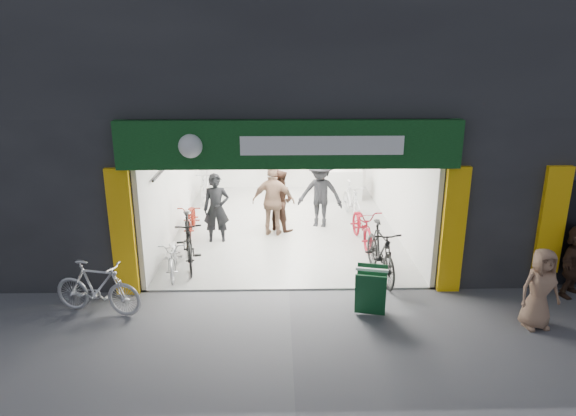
{
  "coord_description": "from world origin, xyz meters",
  "views": [
    {
      "loc": [
        -0.23,
        -9.51,
        4.77
      ],
      "look_at": [
        0.01,
        1.5,
        1.3
      ],
      "focal_mm": 32.0,
      "sensor_mm": 36.0,
      "label": 1
    }
  ],
  "objects_px": {
    "parked_bike": "(97,287)",
    "sandwich_board": "(371,290)",
    "bike_left_front": "(174,256)",
    "bike_right_front": "(381,251)",
    "pedestrian_near": "(540,289)"
  },
  "relations": [
    {
      "from": "bike_left_front",
      "to": "bike_right_front",
      "type": "relative_size",
      "value": 0.8
    },
    {
      "from": "sandwich_board",
      "to": "parked_bike",
      "type": "bearing_deg",
      "value": -167.77
    },
    {
      "from": "bike_left_front",
      "to": "parked_bike",
      "type": "relative_size",
      "value": 0.92
    },
    {
      "from": "parked_bike",
      "to": "sandwich_board",
      "type": "xyz_separation_m",
      "value": [
        5.06,
        -0.11,
        -0.04
      ]
    },
    {
      "from": "pedestrian_near",
      "to": "sandwich_board",
      "type": "relative_size",
      "value": 1.7
    },
    {
      "from": "pedestrian_near",
      "to": "bike_left_front",
      "type": "bearing_deg",
      "value": 153.6
    },
    {
      "from": "bike_left_front",
      "to": "parked_bike",
      "type": "xyz_separation_m",
      "value": [
        -1.07,
        -1.73,
        0.1
      ]
    },
    {
      "from": "sandwich_board",
      "to": "bike_left_front",
      "type": "bearing_deg",
      "value": 168.7
    },
    {
      "from": "bike_right_front",
      "to": "sandwich_board",
      "type": "xyz_separation_m",
      "value": [
        -0.48,
        -1.55,
        -0.12
      ]
    },
    {
      "from": "sandwich_board",
      "to": "bike_right_front",
      "type": "bearing_deg",
      "value": 86.48
    },
    {
      "from": "bike_left_front",
      "to": "parked_bike",
      "type": "height_order",
      "value": "parked_bike"
    },
    {
      "from": "bike_left_front",
      "to": "parked_bike",
      "type": "bearing_deg",
      "value": -129.84
    },
    {
      "from": "parked_bike",
      "to": "pedestrian_near",
      "type": "height_order",
      "value": "pedestrian_near"
    },
    {
      "from": "bike_left_front",
      "to": "bike_right_front",
      "type": "xyz_separation_m",
      "value": [
        4.47,
        -0.29,
        0.18
      ]
    },
    {
      "from": "parked_bike",
      "to": "pedestrian_near",
      "type": "distance_m",
      "value": 7.95
    }
  ]
}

